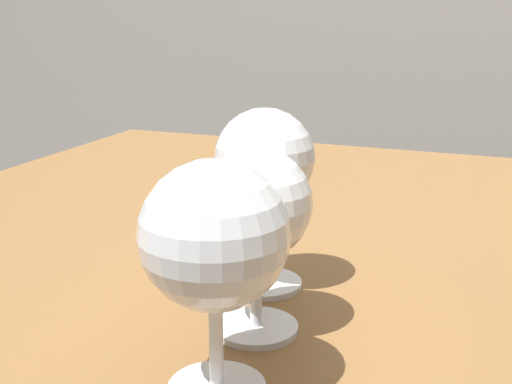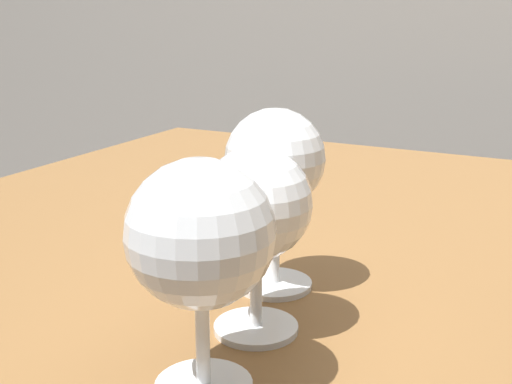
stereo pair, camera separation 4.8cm
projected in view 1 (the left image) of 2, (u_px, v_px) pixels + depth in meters
The scene contains 4 objects.
dining_table at pixel (413, 319), 0.72m from camera, with size 1.23×0.90×0.71m.
wine_glass_merlot at pixel (214, 238), 0.40m from camera, with size 0.09×0.09×0.15m.
wine_glass_amber at pixel (256, 209), 0.48m from camera, with size 0.08×0.08×0.14m.
wine_glass_port at pixel (265, 163), 0.56m from camera, with size 0.08×0.08×0.16m.
Camera 1 is at (0.08, -0.67, 0.95)m, focal length 47.39 mm.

